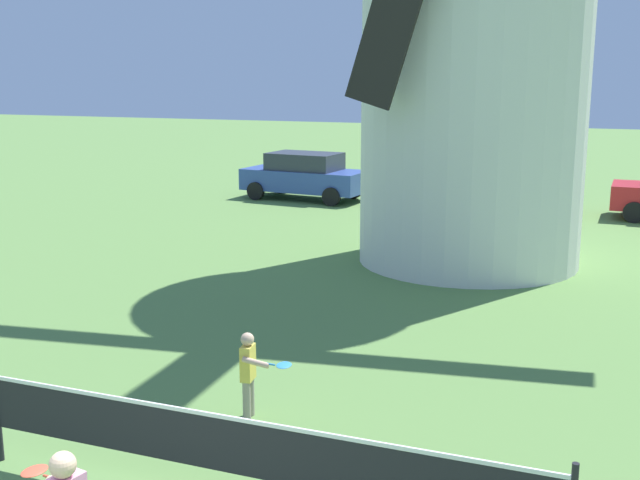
{
  "coord_description": "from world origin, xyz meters",
  "views": [
    {
      "loc": [
        3.53,
        -3.93,
        4.17
      ],
      "look_at": [
        0.38,
        4.21,
        2.31
      ],
      "focal_mm": 44.14,
      "sensor_mm": 36.0,
      "label": 1
    }
  ],
  "objects_px": {
    "tennis_net": "(244,448)",
    "parked_car_mustard": "(481,185)",
    "parked_car_blue": "(305,175)",
    "player_far": "(250,370)"
  },
  "relations": [
    {
      "from": "player_far",
      "to": "parked_car_blue",
      "type": "xyz_separation_m",
      "value": [
        -5.87,
        16.09,
        0.19
      ]
    },
    {
      "from": "tennis_net",
      "to": "player_far",
      "type": "relative_size",
      "value": 5.5
    },
    {
      "from": "tennis_net",
      "to": "parked_car_blue",
      "type": "xyz_separation_m",
      "value": [
        -6.77,
        18.05,
        0.12
      ]
    },
    {
      "from": "tennis_net",
      "to": "parked_car_blue",
      "type": "distance_m",
      "value": 19.28
    },
    {
      "from": "player_far",
      "to": "parked_car_blue",
      "type": "bearing_deg",
      "value": 110.04
    },
    {
      "from": "parked_car_blue",
      "to": "parked_car_mustard",
      "type": "height_order",
      "value": "same"
    },
    {
      "from": "parked_car_blue",
      "to": "parked_car_mustard",
      "type": "bearing_deg",
      "value": -2.75
    },
    {
      "from": "tennis_net",
      "to": "parked_car_mustard",
      "type": "relative_size",
      "value": 1.49
    },
    {
      "from": "tennis_net",
      "to": "player_far",
      "type": "bearing_deg",
      "value": 114.63
    },
    {
      "from": "tennis_net",
      "to": "player_far",
      "type": "height_order",
      "value": "tennis_net"
    }
  ]
}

